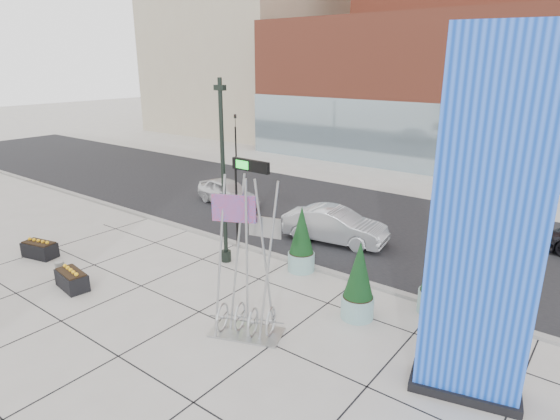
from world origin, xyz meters
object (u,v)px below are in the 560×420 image
Objects in this scene: concrete_bollard at (60,270)px; lamp_post at (224,191)px; car_white_west at (228,192)px; public_art_sculpture at (246,295)px; car_silver_mid at (335,226)px; blue_pylon at (486,235)px; overhead_street_sign at (248,173)px.

lamp_post is at bearing 51.57° from concrete_bollard.
lamp_post is 8.13m from car_white_west.
public_art_sculpture is 7.44× the size of concrete_bollard.
car_silver_mid reaches higher than concrete_bollard.
blue_pylon is 10.68m from car_silver_mid.
public_art_sculpture is (4.14, -3.47, -1.67)m from lamp_post.
lamp_post is 1.80× the size of overhead_street_sign.
concrete_bollard is at bearing 169.12° from public_art_sculpture.
concrete_bollard is (-7.99, -1.38, -0.94)m from public_art_sculpture.
blue_pylon is 10.57m from overhead_street_sign.
overhead_street_sign reaches higher than car_white_west.
public_art_sculpture is 6.64m from overhead_street_sign.
blue_pylon reaches higher than public_art_sculpture.
public_art_sculpture reaches higher than overhead_street_sign.
lamp_post is 1.68× the size of car_white_west.
blue_pylon is 13.05× the size of concrete_bollard.
public_art_sculpture reaches higher than car_white_west.
blue_pylon is 1.18× the size of lamp_post.
overhead_street_sign is at bearing -117.29° from car_white_west.
lamp_post is 5.51m from car_silver_mid.
public_art_sculpture is (-5.90, -1.31, -2.82)m from blue_pylon.
lamp_post is (-10.04, 2.16, -1.16)m from blue_pylon.
public_art_sculpture is at bearing -122.35° from car_white_west.
blue_pylon is 1.83× the size of car_silver_mid.
car_white_west is at bearing 71.90° from car_silver_mid.
car_silver_mid is (6.21, 9.32, 0.44)m from concrete_bollard.
public_art_sculpture is at bearing -48.31° from overhead_street_sign.
car_silver_mid is (2.37, 4.47, -2.17)m from lamp_post.
car_silver_mid reaches higher than car_white_west.
concrete_bollard is at bearing -128.43° from lamp_post.
overhead_street_sign is (-9.95, 3.49, -0.67)m from blue_pylon.
overhead_street_sign is (3.94, 6.18, 3.09)m from concrete_bollard.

